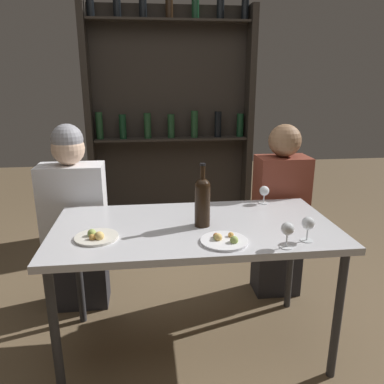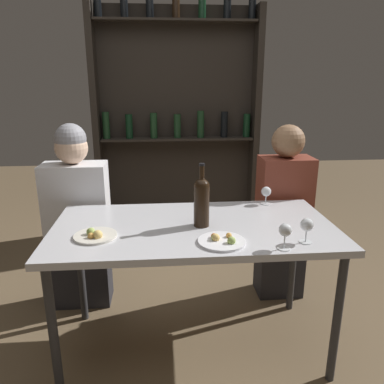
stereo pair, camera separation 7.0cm
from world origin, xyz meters
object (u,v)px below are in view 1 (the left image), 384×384
wine_glass_1 (288,230)px  food_plate_1 (224,240)px  wine_glass_0 (264,192)px  food_plate_0 (96,237)px  wine_bottle (202,200)px  seated_person_right (279,215)px  wine_glass_2 (308,224)px  seated_person_left (75,222)px

wine_glass_1 → food_plate_1: 0.30m
wine_glass_0 → food_plate_0: (-0.97, -0.43, -0.06)m
wine_bottle → seated_person_right: 0.89m
wine_glass_2 → food_plate_1: bearing=175.5°
seated_person_right → wine_glass_0: bearing=-131.4°
wine_glass_1 → seated_person_left: (-1.11, 0.86, -0.24)m
food_plate_0 → seated_person_right: (1.17, 0.65, -0.18)m
wine_glass_0 → wine_bottle: bearing=-143.5°
wine_glass_2 → seated_person_left: size_ratio=0.10×
wine_bottle → wine_glass_0: (0.44, 0.32, -0.07)m
wine_bottle → food_plate_0: bearing=-168.4°
food_plate_0 → seated_person_left: 0.71m
wine_glass_0 → seated_person_left: 1.24m
wine_glass_1 → food_plate_1: wine_glass_1 is taller
food_plate_1 → seated_person_left: (-0.84, 0.76, -0.17)m
wine_glass_0 → seated_person_left: seated_person_left is taller
wine_glass_0 → food_plate_1: 0.66m
seated_person_left → seated_person_right: (1.39, 0.00, -0.01)m
wine_bottle → food_plate_1: size_ratio=1.48×
wine_bottle → seated_person_left: seated_person_left is taller
food_plate_0 → food_plate_1: food_plate_0 is taller
wine_glass_0 → wine_glass_2: size_ratio=0.92×
wine_glass_0 → food_plate_0: size_ratio=0.53×
wine_bottle → wine_glass_1: (0.35, -0.31, -0.06)m
seated_person_right → food_plate_0: bearing=-150.8°
seated_person_left → wine_bottle: bearing=-35.3°
wine_glass_1 → food_plate_1: (-0.27, 0.09, -0.08)m
food_plate_1 → seated_person_left: size_ratio=0.18×
seated_person_left → food_plate_0: bearing=-70.8°
wine_glass_2 → food_plate_0: size_ratio=0.58×
wine_glass_2 → seated_person_left: seated_person_left is taller
food_plate_1 → seated_person_left: 1.14m
wine_bottle → wine_glass_2: wine_bottle is taller
wine_glass_2 → food_plate_0: bearing=171.9°
seated_person_right → food_plate_1: bearing=-126.1°
wine_bottle → food_plate_0: wine_bottle is taller
wine_glass_0 → seated_person_left: bearing=169.7°
wine_glass_1 → seated_person_right: 0.94m
wine_glass_2 → seated_person_right: size_ratio=0.10×
wine_glass_1 → food_plate_1: size_ratio=0.54×
wine_glass_0 → food_plate_0: wine_glass_0 is taller
wine_glass_1 → seated_person_right: size_ratio=0.10×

